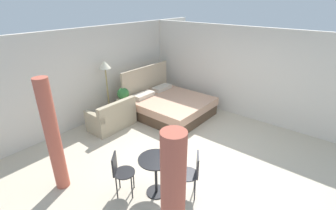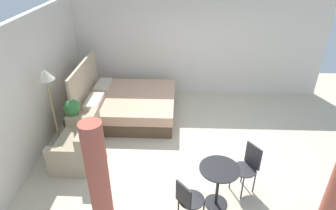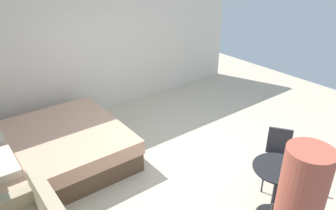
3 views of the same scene
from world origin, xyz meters
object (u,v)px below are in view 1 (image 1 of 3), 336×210
(couch, at_px, (113,118))
(cafe_chair_near_window, at_px, (192,171))
(nightstand, at_px, (127,108))
(floor_lamp, at_px, (105,71))
(balcony_table, at_px, (156,170))
(potted_plant, at_px, (123,94))
(bed, at_px, (169,105))
(cafe_chair_near_couch, at_px, (120,170))

(couch, relative_size, cafe_chair_near_window, 1.38)
(couch, bearing_deg, nightstand, 18.09)
(floor_lamp, relative_size, balcony_table, 2.31)
(balcony_table, distance_m, cafe_chair_near_window, 0.65)
(potted_plant, bearing_deg, floor_lamp, 147.88)
(floor_lamp, distance_m, cafe_chair_near_window, 3.89)
(bed, height_order, couch, bed)
(nightstand, bearing_deg, couch, -161.91)
(nightstand, distance_m, floor_lamp, 1.34)
(floor_lamp, xyz_separation_m, cafe_chair_near_couch, (-1.82, -2.61, -0.95))
(cafe_chair_near_window, bearing_deg, nightstand, 65.95)
(couch, relative_size, floor_lamp, 0.70)
(nightstand, height_order, potted_plant, potted_plant)
(potted_plant, relative_size, floor_lamp, 0.24)
(nightstand, xyz_separation_m, cafe_chair_near_couch, (-2.29, -2.36, 0.28))
(nightstand, relative_size, cafe_chair_near_window, 0.57)
(bed, height_order, potted_plant, bed)
(floor_lamp, distance_m, cafe_chair_near_couch, 3.32)
(cafe_chair_near_window, bearing_deg, floor_lamp, 74.06)
(bed, bearing_deg, cafe_chair_near_window, -134.46)
(couch, xyz_separation_m, nightstand, (0.77, 0.25, -0.05))
(bed, bearing_deg, cafe_chair_near_couch, -156.02)
(nightstand, distance_m, potted_plant, 0.49)
(nightstand, bearing_deg, floor_lamp, 151.38)
(couch, xyz_separation_m, balcony_table, (-1.10, -2.59, 0.23))
(couch, xyz_separation_m, cafe_chair_near_couch, (-1.51, -2.10, 0.23))
(bed, xyz_separation_m, couch, (-1.65, 0.70, -0.01))
(balcony_table, bearing_deg, potted_plant, 58.29)
(bed, xyz_separation_m, cafe_chair_near_window, (-2.38, -2.43, 0.23))
(couch, relative_size, cafe_chair_near_couch, 1.45)
(bed, distance_m, cafe_chair_near_window, 3.41)
(couch, height_order, cafe_chair_near_window, cafe_chair_near_window)
(balcony_table, height_order, cafe_chair_near_couch, cafe_chair_near_couch)
(balcony_table, height_order, cafe_chair_near_window, cafe_chair_near_window)
(nightstand, xyz_separation_m, cafe_chair_near_window, (-1.51, -3.38, 0.29))
(cafe_chair_near_window, bearing_deg, couch, 76.80)
(floor_lamp, bearing_deg, cafe_chair_near_couch, -124.81)
(potted_plant, bearing_deg, balcony_table, -121.71)
(couch, distance_m, nightstand, 0.82)
(floor_lamp, distance_m, balcony_table, 3.53)
(balcony_table, relative_size, cafe_chair_near_couch, 0.90)
(nightstand, distance_m, cafe_chair_near_couch, 3.29)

